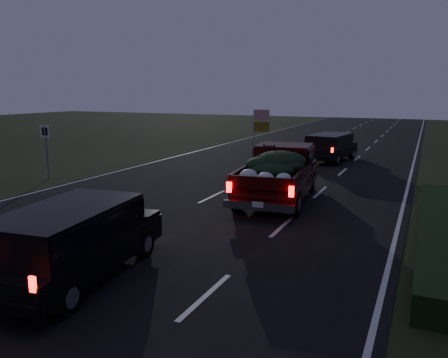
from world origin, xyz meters
The scene contains 7 objects.
ground centered at (0.00, 0.00, 0.00)m, with size 120.00×120.00×0.00m, color black.
road_asphalt centered at (0.00, 0.00, 0.01)m, with size 14.00×120.00×0.02m, color black.
hedge_row centered at (7.80, 3.00, 0.30)m, with size 1.00×10.00×0.60m, color black.
route_sign centered at (-8.50, 5.00, 1.66)m, with size 0.55×0.08×2.50m.
pickup_truck centered at (2.44, 5.66, 1.12)m, with size 2.80×5.89×2.98m.
lead_suv centered at (2.25, 15.85, 0.97)m, with size 2.42×4.66×1.28m.
rear_suv centered at (0.63, -2.97, 1.00)m, with size 2.54×4.79×1.32m.
Camera 1 is at (7.31, -9.59, 3.99)m, focal length 35.00 mm.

